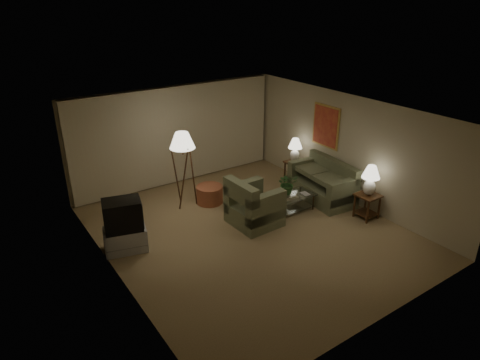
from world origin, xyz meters
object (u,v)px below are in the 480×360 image
at_px(table_lamp_near, 371,178).
at_px(table_lamp_far, 295,148).
at_px(sofa, 322,184).
at_px(vase, 287,195).
at_px(crt_tv, 122,215).
at_px(side_table_near, 367,202).
at_px(floor_lamp, 184,168).
at_px(tv_cabinet, 126,239).
at_px(ottoman, 210,194).
at_px(armchair, 255,206).
at_px(coffee_table, 291,201).
at_px(side_table_far, 294,168).

xyz_separation_m(table_lamp_near, table_lamp_far, (0.00, 2.60, -0.03)).
bearing_deg(sofa, vase, -79.50).
distance_m(crt_tv, vase, 3.86).
relative_size(side_table_near, floor_lamp, 0.32).
height_order(tv_cabinet, crt_tv, crt_tv).
distance_m(side_table_near, ottoman, 3.85).
bearing_deg(side_table_near, vase, 138.28).
xyz_separation_m(armchair, coffee_table, (1.09, -0.03, -0.17)).
bearing_deg(vase, side_table_near, -41.72).
distance_m(armchair, table_lamp_far, 2.75).
distance_m(table_lamp_near, tv_cabinet, 5.58).
distance_m(sofa, coffee_table, 1.11).
xyz_separation_m(floor_lamp, vase, (1.81, -1.78, -0.50)).
distance_m(table_lamp_near, coffee_table, 1.92).
distance_m(tv_cabinet, vase, 3.86).
bearing_deg(side_table_far, coffee_table, -132.84).
bearing_deg(ottoman, crt_tv, -160.38).
xyz_separation_m(side_table_near, table_lamp_near, (0.00, 0.00, 0.62)).
bearing_deg(armchair, side_table_near, -120.34).
relative_size(tv_cabinet, floor_lamp, 0.51).
xyz_separation_m(table_lamp_near, crt_tv, (-5.20, 1.88, -0.21)).
height_order(coffee_table, tv_cabinet, tv_cabinet).
relative_size(table_lamp_far, vase, 4.52).
bearing_deg(floor_lamp, armchair, -63.71).
bearing_deg(side_table_far, floor_lamp, 172.34).
bearing_deg(side_table_near, sofa, 96.34).
bearing_deg(ottoman, table_lamp_far, -4.17).
bearing_deg(crt_tv, vase, 5.80).
bearing_deg(armchair, floor_lamp, 24.56).
relative_size(sofa, ottoman, 2.99).
bearing_deg(table_lamp_far, crt_tv, -172.14).
height_order(side_table_far, crt_tv, crt_tv).
bearing_deg(coffee_table, tv_cabinet, 170.90).
relative_size(sofa, crt_tv, 2.33).
distance_m(armchair, coffee_table, 1.11).
relative_size(armchair, table_lamp_near, 1.54).
xyz_separation_m(side_table_near, table_lamp_far, (0.00, 2.60, 0.59)).
height_order(side_table_near, crt_tv, crt_tv).
relative_size(sofa, coffee_table, 1.75).
height_order(side_table_far, floor_lamp, floor_lamp).
bearing_deg(sofa, tv_cabinet, -90.09).
height_order(floor_lamp, ottoman, floor_lamp).
height_order(sofa, floor_lamp, floor_lamp).
bearing_deg(sofa, side_table_near, 12.27).
distance_m(table_lamp_near, ottoman, 3.93).
bearing_deg(vase, ottoman, 128.87).
bearing_deg(crt_tv, tv_cabinet, 0.00).
bearing_deg(floor_lamp, ottoman, -22.95).
bearing_deg(tv_cabinet, table_lamp_near, -4.65).
xyz_separation_m(armchair, table_lamp_far, (2.34, 1.32, 0.55)).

